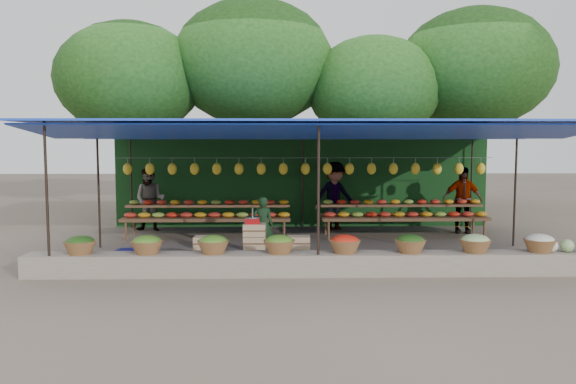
{
  "coord_description": "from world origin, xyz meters",
  "views": [
    {
      "loc": [
        -0.77,
        -12.83,
        2.43
      ],
      "look_at": [
        -0.47,
        0.2,
        1.26
      ],
      "focal_mm": 35.0,
      "sensor_mm": 36.0,
      "label": 1
    }
  ],
  "objects_px": {
    "weighing_scale": "(253,220)",
    "vendor_seated": "(263,225)",
    "crate_counter": "(253,246)",
    "blue_crate_back": "(129,256)",
    "blue_crate_front": "(71,263)"
  },
  "relations": [
    {
      "from": "vendor_seated",
      "to": "blue_crate_front",
      "type": "relative_size",
      "value": 2.8
    },
    {
      "from": "weighing_scale",
      "to": "vendor_seated",
      "type": "height_order",
      "value": "vendor_seated"
    },
    {
      "from": "vendor_seated",
      "to": "blue_crate_back",
      "type": "xyz_separation_m",
      "value": [
        -2.67,
        -0.85,
        -0.49
      ]
    },
    {
      "from": "blue_crate_back",
      "to": "weighing_scale",
      "type": "bearing_deg",
      "value": 6.81
    },
    {
      "from": "blue_crate_front",
      "to": "weighing_scale",
      "type": "bearing_deg",
      "value": 24.26
    },
    {
      "from": "blue_crate_front",
      "to": "blue_crate_back",
      "type": "distance_m",
      "value": 1.11
    },
    {
      "from": "crate_counter",
      "to": "weighing_scale",
      "type": "bearing_deg",
      "value": 180.0
    },
    {
      "from": "crate_counter",
      "to": "vendor_seated",
      "type": "relative_size",
      "value": 1.89
    },
    {
      "from": "weighing_scale",
      "to": "vendor_seated",
      "type": "relative_size",
      "value": 0.26
    },
    {
      "from": "crate_counter",
      "to": "vendor_seated",
      "type": "xyz_separation_m",
      "value": [
        0.18,
        0.74,
        0.31
      ]
    },
    {
      "from": "blue_crate_back",
      "to": "vendor_seated",
      "type": "bearing_deg",
      "value": 22.0
    },
    {
      "from": "vendor_seated",
      "to": "blue_crate_front",
      "type": "xyz_separation_m",
      "value": [
        -3.62,
        -1.43,
        -0.49
      ]
    },
    {
      "from": "weighing_scale",
      "to": "blue_crate_front",
      "type": "height_order",
      "value": "weighing_scale"
    },
    {
      "from": "crate_counter",
      "to": "blue_crate_back",
      "type": "height_order",
      "value": "crate_counter"
    },
    {
      "from": "weighing_scale",
      "to": "vendor_seated",
      "type": "bearing_deg",
      "value": 75.68
    }
  ]
}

